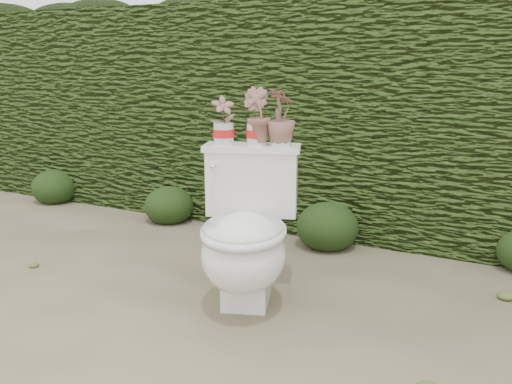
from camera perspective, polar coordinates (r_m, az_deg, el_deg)
The scene contains 9 objects.
ground at distance 2.81m, azimuth -0.46°, elevation -11.58°, with size 60.00×60.00×0.00m, color gray.
hedge at distance 4.06m, azimuth 9.91°, elevation 7.81°, with size 8.00×1.00×1.60m, color #405B1E.
toilet at distance 2.68m, azimuth -1.06°, elevation -4.70°, with size 0.66×0.79×0.78m.
potted_plant_left at distance 2.82m, azimuth -3.44°, elevation 7.41°, with size 0.12×0.08×0.24m, color #20672B.
potted_plant_center at distance 2.79m, azimuth 0.09°, elevation 7.83°, with size 0.15×0.12×0.28m, color #20672B.
potted_plant_right at distance 2.78m, azimuth 2.60°, elevation 7.74°, with size 0.15×0.15×0.27m, color #20672B.
liriope_clump_0 at distance 5.02m, azimuth -20.45°, elevation 0.80°, with size 0.39×0.39×0.31m, color #253C15.
liriope_clump_1 at distance 4.18m, azimuth -9.16°, elevation -1.04°, with size 0.37×0.37×0.30m, color #253C15.
liriope_clump_2 at distance 3.59m, azimuth 7.54°, elevation -3.21°, with size 0.41×0.41×0.33m, color #253C15.
Camera 1 is at (1.15, -2.27, 1.20)m, focal length 38.00 mm.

